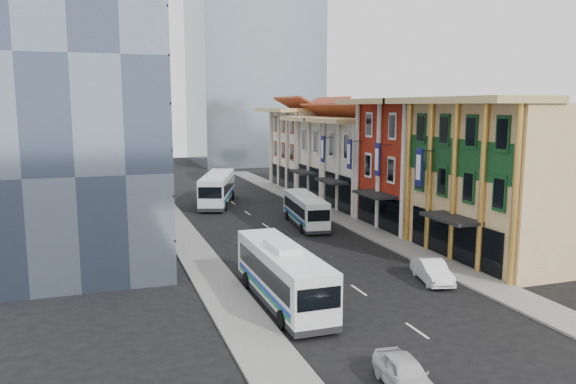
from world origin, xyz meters
name	(u,v)px	position (x,y,z in m)	size (l,w,h in m)	color
ground	(366,295)	(0.00, 0.00, 0.00)	(200.00, 200.00, 0.00)	black
sidewalk_right	(343,219)	(8.50, 22.00, 0.07)	(3.00, 90.00, 0.15)	slate
sidewalk_left	(180,231)	(-8.50, 22.00, 0.07)	(3.00, 90.00, 0.15)	slate
shophouse_tan	(500,182)	(14.00, 5.00, 6.00)	(8.00, 14.00, 12.00)	#DCB97F
shophouse_red	(417,166)	(14.00, 17.00, 6.00)	(8.00, 10.00, 12.00)	#A72612
shophouse_cream_near	(371,166)	(14.00, 26.50, 5.00)	(8.00, 9.00, 10.00)	white
shophouse_cream_mid	(339,159)	(14.00, 35.50, 5.00)	(8.00, 9.00, 10.00)	white
shophouse_cream_far	(310,150)	(14.00, 46.00, 5.50)	(8.00, 12.00, 11.00)	white
office_tower	(74,66)	(-17.00, 19.00, 15.00)	(12.00, 26.00, 30.00)	#414E67
office_block_far	(93,146)	(-16.00, 42.00, 7.00)	(10.00, 18.00, 14.00)	gray
bus_left_near	(283,273)	(-5.43, 0.34, 1.87)	(2.73, 11.68, 3.74)	silver
bus_left_far	(217,188)	(-2.00, 35.56, 2.04)	(2.98, 12.74, 4.09)	silver
bus_right	(305,209)	(3.82, 20.92, 1.66)	(2.42, 10.33, 3.31)	silver
sedan_left	(405,374)	(-3.88, -11.30, 0.70)	(1.67, 4.14, 1.41)	silver
sedan_right	(432,271)	(5.50, 1.02, 0.76)	(1.61, 4.62, 1.52)	white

